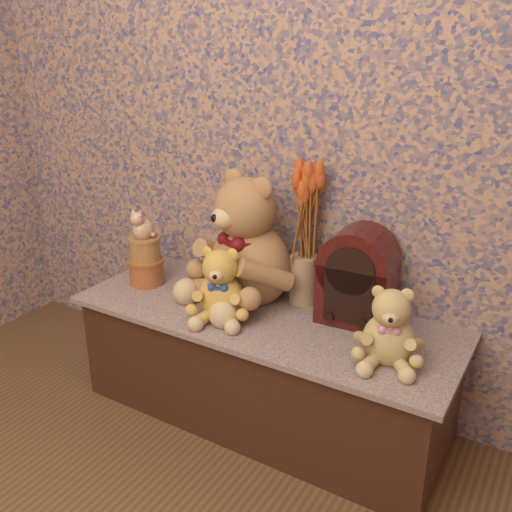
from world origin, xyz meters
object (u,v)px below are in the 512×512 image
Objects in this scene: teddy_large at (250,233)px; cat_figurine at (143,223)px; ceramic_vase at (304,279)px; teddy_medium at (221,280)px; teddy_small at (390,321)px; cathedral_radio at (358,275)px; biscuit_tin_lower at (147,272)px.

cat_figurine is at bearing -146.17° from teddy_large.
ceramic_vase is at bearing 41.03° from teddy_large.
teddy_small is at bearing -18.32° from teddy_medium.
teddy_large is 0.22m from teddy_medium.
teddy_large reaches higher than teddy_medium.
teddy_large reaches higher than cat_figurine.
cathedral_radio is at bearing -10.01° from ceramic_vase.
teddy_large reaches higher than cathedral_radio.
ceramic_vase is 1.43× the size of cat_figurine.
teddy_medium is at bearing 165.83° from teddy_small.
teddy_medium is at bearing -155.34° from cathedral_radio.
cathedral_radio reaches higher than biscuit_tin_lower.
biscuit_tin_lower is 0.21m from cat_figurine.
ceramic_vase is at bearing 133.47° from teddy_small.
biscuit_tin_lower is (-0.43, -0.10, -0.21)m from teddy_large.
teddy_small is (0.60, 0.02, -0.01)m from teddy_medium.
teddy_small is at bearing -30.20° from ceramic_vase.
biscuit_tin_lower is at bearing 0.00° from cat_figurine.
teddy_medium is 0.33m from ceramic_vase.
cathedral_radio is (-0.18, 0.20, 0.04)m from teddy_small.
biscuit_tin_lower is at bearing 160.30° from teddy_small.
teddy_medium is at bearing -71.12° from teddy_large.
biscuit_tin_lower is at bearing 148.43° from teddy_medium.
cat_figurine is (-1.03, 0.06, 0.12)m from teddy_small.
ceramic_vase is (-0.41, 0.24, -0.04)m from teddy_small.
teddy_large is at bearing 13.28° from cat_figurine.
teddy_large is 0.63m from teddy_small.
teddy_medium is 2.06× the size of biscuit_tin_lower.
cat_figurine is at bearing 148.43° from teddy_medium.
ceramic_vase is (0.19, 0.07, -0.17)m from teddy_large.
ceramic_vase is (-0.22, 0.04, -0.08)m from cathedral_radio.
teddy_medium reaches higher than ceramic_vase.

